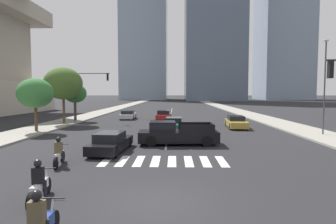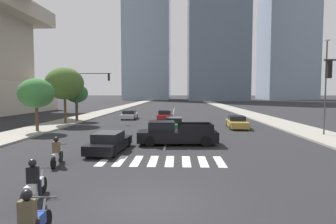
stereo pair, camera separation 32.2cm
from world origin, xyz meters
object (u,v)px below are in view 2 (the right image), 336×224
(motorcycle_trailing, at_px, (34,185))
(pickup_truck, at_px, (174,133))
(sedan_green_3, at_px, (174,124))
(traffic_signal_far, at_px, (88,86))
(street_tree_third, at_px, (77,93))
(street_tree_second, at_px, (65,84))
(sedan_silver_1, at_px, (129,115))
(motorcycle_lead, at_px, (57,154))
(street_tree_nearest, at_px, (36,93))
(sedan_red_4, at_px, (165,115))
(street_lamp_east, at_px, (326,80))
(sedan_black_0, at_px, (109,143))
(sedan_gold_2, at_px, (237,122))

(motorcycle_trailing, bearing_deg, pickup_truck, -29.76)
(motorcycle_trailing, distance_m, sedan_green_3, 19.45)
(traffic_signal_far, distance_m, street_tree_third, 2.64)
(street_tree_second, bearing_deg, sedan_silver_1, 49.09)
(sedan_green_3, height_order, traffic_signal_far, traffic_signal_far)
(motorcycle_lead, xyz_separation_m, street_tree_nearest, (-7.02, 11.85, 3.08))
(sedan_silver_1, distance_m, traffic_signal_far, 7.62)
(motorcycle_lead, height_order, street_tree_second, street_tree_second)
(motorcycle_lead, distance_m, street_tree_nearest, 14.11)
(sedan_red_4, distance_m, street_tree_nearest, 17.73)
(sedan_green_3, height_order, street_lamp_east, street_lamp_east)
(pickup_truck, xyz_separation_m, sedan_red_4, (-1.49, 19.01, -0.22))
(motorcycle_lead, height_order, sedan_black_0, motorcycle_lead)
(street_tree_nearest, bearing_deg, sedan_black_0, -43.36)
(sedan_black_0, bearing_deg, street_tree_second, 35.44)
(sedan_gold_2, distance_m, sedan_red_4, 12.16)
(motorcycle_lead, height_order, street_tree_nearest, street_tree_nearest)
(traffic_signal_far, height_order, street_lamp_east, street_lamp_east)
(sedan_gold_2, bearing_deg, sedan_green_3, -71.64)
(pickup_truck, relative_size, sedan_red_4, 1.30)
(pickup_truck, xyz_separation_m, street_tree_second, (-12.89, 12.44, 3.97))
(street_lamp_east, bearing_deg, sedan_gold_2, 139.13)
(street_lamp_east, xyz_separation_m, street_tree_third, (-25.72, 11.86, -1.18))
(motorcycle_lead, xyz_separation_m, pickup_truck, (5.87, 6.07, 0.23))
(sedan_silver_1, bearing_deg, motorcycle_lead, -179.40)
(traffic_signal_far, xyz_separation_m, street_lamp_east, (23.72, -10.38, 0.30))
(motorcycle_trailing, height_order, sedan_red_4, motorcycle_trailing)
(sedan_red_4, height_order, street_tree_second, street_tree_second)
(motorcycle_trailing, relative_size, street_tree_third, 0.46)
(sedan_gold_2, distance_m, sedan_green_3, 6.87)
(sedan_black_0, relative_size, sedan_green_3, 1.03)
(sedan_red_4, bearing_deg, motorcycle_lead, 172.90)
(sedan_black_0, relative_size, sedan_silver_1, 1.06)
(sedan_green_3, height_order, sedan_red_4, sedan_red_4)
(sedan_gold_2, bearing_deg, sedan_black_0, -37.05)
(sedan_silver_1, distance_m, sedan_gold_2, 16.40)
(motorcycle_trailing, distance_m, pickup_truck, 11.78)
(motorcycle_trailing, distance_m, sedan_black_0, 8.27)
(motorcycle_lead, xyz_separation_m, sedan_silver_1, (-0.72, 25.77, -0.02))
(sedan_red_4, height_order, traffic_signal_far, traffic_signal_far)
(sedan_silver_1, distance_m, street_tree_third, 7.79)
(sedan_gold_2, distance_m, street_tree_second, 20.04)
(motorcycle_trailing, bearing_deg, street_lamp_east, -55.64)
(motorcycle_lead, relative_size, pickup_truck, 0.36)
(sedan_black_0, xyz_separation_m, street_lamp_east, (16.85, 7.02, 4.22))
(sedan_green_3, distance_m, street_tree_second, 14.16)
(pickup_truck, relative_size, sedan_gold_2, 1.18)
(sedan_red_4, distance_m, street_lamp_east, 20.87)
(sedan_green_3, bearing_deg, pickup_truck, 2.76)
(sedan_black_0, bearing_deg, street_tree_third, 30.07)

